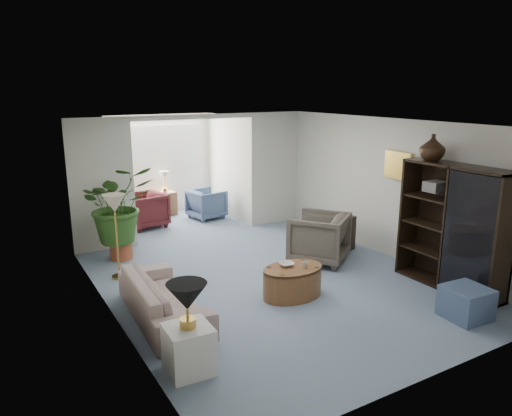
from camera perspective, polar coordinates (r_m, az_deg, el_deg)
floor at (r=7.75m, az=2.27°, el=-8.85°), size 6.00×6.00×0.00m
sunroom_floor at (r=11.23m, az=-9.08°, el=-1.70°), size 2.60×2.60×0.00m
back_pier_left at (r=9.38m, az=-17.72°, el=2.53°), size 1.20×0.12×2.50m
back_pier_right at (r=10.84m, az=2.25°, el=4.67°), size 1.20×0.12×2.50m
back_header at (r=9.82m, az=-7.24°, el=10.64°), size 2.60×0.12×0.10m
window_pane at (r=11.94m, az=-11.26°, el=6.01°), size 2.20×0.02×1.50m
window_blinds at (r=11.92m, az=-11.21°, el=6.00°), size 2.20×0.02×1.50m
framed_picture at (r=8.76m, az=16.48°, el=4.83°), size 0.04×0.50×0.40m
sofa at (r=6.67m, az=-10.88°, el=-10.36°), size 0.87×2.01×0.58m
end_table at (r=5.49m, az=-7.94°, el=-16.19°), size 0.50×0.50×0.53m
table_lamp at (r=5.21m, az=-8.17°, el=-10.33°), size 0.44×0.44×0.30m
floor_lamp at (r=7.89m, az=-16.41°, el=0.53°), size 0.36×0.36×0.28m
coffee_table at (r=7.24m, az=4.34°, el=-8.68°), size 1.08×1.08×0.45m
coffee_bowl at (r=7.19m, az=3.59°, el=-6.65°), size 0.25×0.25×0.05m
coffee_cup at (r=7.14m, az=5.84°, el=-6.69°), size 0.11×0.11×0.09m
wingback_chair at (r=8.62m, az=7.44°, el=-3.49°), size 1.32×1.32×0.87m
side_table_dark at (r=9.30m, az=9.71°, el=-2.98°), size 0.64×0.57×0.65m
entertainment_cabinet at (r=7.87m, az=22.21°, el=-2.16°), size 0.46×1.73×1.92m
cabinet_urn at (r=7.96m, az=20.14°, el=6.74°), size 0.39×0.39×0.40m
ottoman at (r=7.16m, az=23.58°, el=-10.23°), size 0.58×0.58×0.43m
plant_pot at (r=9.09m, az=-15.63°, el=-4.80°), size 0.40×0.40×0.32m
house_plant at (r=8.86m, az=-15.99°, el=0.43°), size 1.25×1.08×1.39m
sunroom_chair_blue at (r=11.44m, az=-5.85°, el=0.49°), size 0.87×0.85×0.69m
sunroom_chair_maroon at (r=10.92m, az=-13.03°, el=-0.26°), size 0.97×0.95×0.77m
sunroom_table at (r=11.86m, az=-10.66°, el=0.50°), size 0.52×0.43×0.57m
shelf_clutter at (r=7.67m, az=23.21°, el=-0.79°), size 0.30×1.06×1.06m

